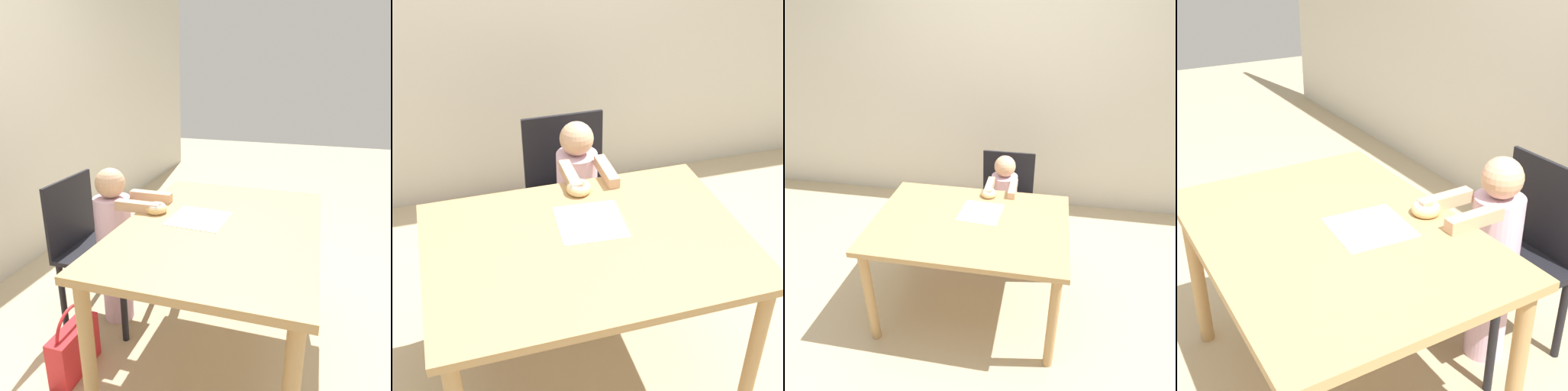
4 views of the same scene
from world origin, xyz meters
TOP-DOWN VIEW (x-y plane):
  - ground_plane at (0.00, 0.00)m, footprint 12.00×12.00m
  - wall_back at (0.00, 1.65)m, footprint 8.00×0.05m
  - dining_table at (0.00, 0.00)m, footprint 1.24×0.89m
  - chair at (0.14, 0.77)m, footprint 0.43×0.45m
  - child_figure at (0.14, 0.64)m, footprint 0.22×0.42m
  - donut at (0.06, 0.35)m, footprint 0.11×0.11m
  - napkin at (0.05, 0.12)m, footprint 0.28×0.28m
  - handbag at (-0.33, 0.64)m, footprint 0.29×0.10m

SIDE VIEW (x-z plane):
  - ground_plane at x=0.00m, z-range 0.00..0.00m
  - handbag at x=-0.33m, z-range -0.05..0.32m
  - chair at x=0.14m, z-range 0.02..0.87m
  - child_figure at x=0.14m, z-range 0.02..0.94m
  - dining_table at x=0.00m, z-range 0.27..1.01m
  - napkin at x=0.05m, z-range 0.73..0.74m
  - donut at x=0.06m, z-range 0.73..0.78m
  - wall_back at x=0.00m, z-range 0.00..2.50m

